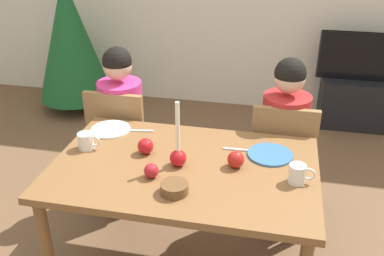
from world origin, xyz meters
TOP-DOWN VIEW (x-y plane):
  - dining_table at (0.00, 0.00)m, footprint 1.40×0.90m
  - chair_left at (-0.59, 0.61)m, footprint 0.40×0.40m
  - chair_right at (0.51, 0.61)m, footprint 0.40×0.40m
  - person_left_child at (-0.59, 0.64)m, footprint 0.30×0.30m
  - person_right_child at (0.51, 0.64)m, footprint 0.30×0.30m
  - tv_stand at (1.19, 2.30)m, footprint 0.64×0.40m
  - tv at (1.19, 2.30)m, footprint 0.79×0.05m
  - christmas_tree at (-1.68, 2.10)m, footprint 0.77×0.77m
  - candle_centerpiece at (-0.03, -0.01)m, footprint 0.09×0.09m
  - plate_left at (-0.53, 0.30)m, footprint 0.24×0.24m
  - plate_right at (0.44, 0.19)m, footprint 0.25×0.25m
  - mug_left at (-0.58, 0.06)m, footprint 0.13×0.09m
  - mug_right at (0.58, -0.04)m, footprint 0.13×0.08m
  - fork_left at (-0.36, 0.32)m, footprint 0.18×0.04m
  - fork_right at (0.27, 0.21)m, footprint 0.18×0.02m
  - bowl_walnuts at (0.01, -0.25)m, footprint 0.14×0.14m
  - apple_near_candle at (0.27, 0.04)m, footprint 0.09×0.09m
  - apple_by_left_plate at (-0.14, -0.15)m, footprint 0.08×0.08m
  - apple_by_right_mug at (-0.24, 0.08)m, footprint 0.09×0.09m

SIDE VIEW (x-z plane):
  - tv_stand at x=1.19m, z-range 0.00..0.48m
  - chair_left at x=-0.59m, z-range 0.06..0.96m
  - chair_right at x=0.51m, z-range 0.06..0.96m
  - person_left_child at x=-0.59m, z-range -0.02..1.16m
  - person_right_child at x=0.51m, z-range -0.02..1.16m
  - dining_table at x=0.00m, z-range 0.29..1.04m
  - tv at x=1.19m, z-range 0.48..0.94m
  - fork_left at x=-0.36m, z-range 0.75..0.76m
  - fork_right at x=0.27m, z-range 0.75..0.76m
  - plate_left at x=-0.53m, z-range 0.75..0.76m
  - plate_right at x=0.44m, z-range 0.75..0.76m
  - christmas_tree at x=-1.68m, z-range 0.03..1.50m
  - bowl_walnuts at x=0.01m, z-range 0.75..0.80m
  - apple_by_left_plate at x=-0.14m, z-range 0.75..0.83m
  - apple_by_right_mug at x=-0.24m, z-range 0.75..0.84m
  - apple_near_candle at x=0.27m, z-range 0.75..0.84m
  - mug_left at x=-0.58m, z-range 0.75..0.84m
  - mug_right at x=0.58m, z-range 0.75..0.85m
  - candle_centerpiece at x=-0.03m, z-range 0.64..1.01m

